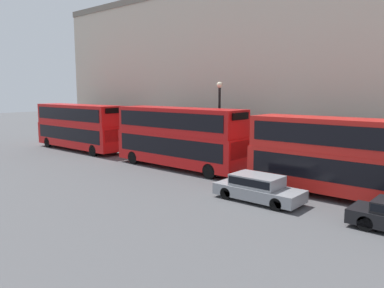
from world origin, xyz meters
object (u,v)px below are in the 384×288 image
object	(u,v)px
bus_second_in_queue	(179,135)
car_hatchback	(258,187)
bus_third_in_queue	(79,125)
bus_leading	(351,155)

from	to	relation	value
bus_second_in_queue	car_hatchback	world-z (taller)	bus_second_in_queue
bus_third_in_queue	car_hatchback	bearing A→B (deg)	-98.88
bus_leading	bus_third_in_queue	world-z (taller)	bus_third_in_queue
bus_leading	bus_second_in_queue	world-z (taller)	bus_second_in_queue
bus_leading	car_hatchback	world-z (taller)	bus_leading
bus_second_in_queue	car_hatchback	bearing A→B (deg)	-111.26
bus_leading	bus_third_in_queue	distance (m)	25.24
bus_third_in_queue	car_hatchback	world-z (taller)	bus_third_in_queue
bus_leading	bus_second_in_queue	bearing A→B (deg)	90.00
bus_second_in_queue	car_hatchback	xyz separation A→B (m)	(-3.40, -8.74, -1.72)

